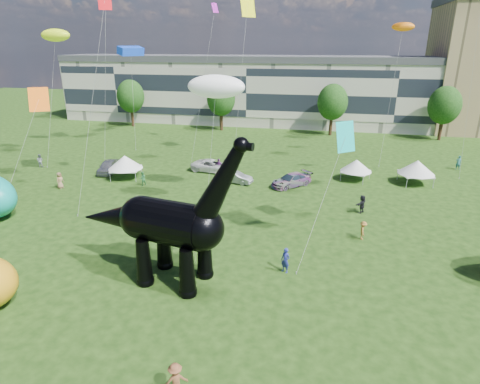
# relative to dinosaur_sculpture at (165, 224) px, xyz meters

# --- Properties ---
(ground) EXTENTS (220.00, 220.00, 0.00)m
(ground) POSITION_rel_dinosaur_sculpture_xyz_m (2.60, -3.27, -4.11)
(ground) COLOR #16330C
(ground) RESTS_ON ground
(terrace_row) EXTENTS (78.00, 11.00, 12.00)m
(terrace_row) POSITION_rel_dinosaur_sculpture_xyz_m (-5.40, 58.73, 1.89)
(terrace_row) COLOR beige
(terrace_row) RESTS_ON ground
(tree_far_left) EXTENTS (5.20, 5.20, 9.44)m
(tree_far_left) POSITION_rel_dinosaur_sculpture_xyz_m (-27.40, 49.73, 2.18)
(tree_far_left) COLOR #382314
(tree_far_left) RESTS_ON ground
(tree_mid_left) EXTENTS (5.20, 5.20, 9.44)m
(tree_mid_left) POSITION_rel_dinosaur_sculpture_xyz_m (-9.40, 49.73, 2.18)
(tree_mid_left) COLOR #382314
(tree_mid_left) RESTS_ON ground
(tree_mid_right) EXTENTS (5.20, 5.20, 9.44)m
(tree_mid_right) POSITION_rel_dinosaur_sculpture_xyz_m (10.60, 49.73, 2.18)
(tree_mid_right) COLOR #382314
(tree_mid_right) RESTS_ON ground
(tree_far_right) EXTENTS (5.20, 5.20, 9.44)m
(tree_far_right) POSITION_rel_dinosaur_sculpture_xyz_m (28.60, 49.73, 2.18)
(tree_far_right) COLOR #382314
(tree_far_right) RESTS_ON ground
(dinosaur_sculpture) EXTENTS (13.37, 4.67, 10.89)m
(dinosaur_sculpture) POSITION_rel_dinosaur_sculpture_xyz_m (0.00, 0.00, 0.00)
(dinosaur_sculpture) COLOR black
(dinosaur_sculpture) RESTS_ON ground
(car_silver) EXTENTS (2.64, 4.88, 1.58)m
(car_silver) POSITION_rel_dinosaur_sculpture_xyz_m (-16.60, 21.22, -3.32)
(car_silver) COLOR #A7A7AB
(car_silver) RESTS_ON ground
(car_grey) EXTENTS (4.27, 2.17, 1.34)m
(car_grey) POSITION_rel_dinosaur_sculpture_xyz_m (-0.04, 20.77, -3.44)
(car_grey) COLOR slate
(car_grey) RESTS_ON ground
(car_white) EXTENTS (5.76, 3.30, 1.51)m
(car_white) POSITION_rel_dinosaur_sculpture_xyz_m (-3.80, 24.40, -3.35)
(car_white) COLOR white
(car_white) RESTS_ON ground
(car_dark) EXTENTS (4.99, 5.04, 1.46)m
(car_dark) POSITION_rel_dinosaur_sculpture_xyz_m (6.48, 20.98, -3.38)
(car_dark) COLOR #595960
(car_dark) RESTS_ON ground
(gazebo_near) EXTENTS (4.66, 4.66, 2.52)m
(gazebo_near) POSITION_rel_dinosaur_sculpture_xyz_m (13.74, 24.88, -2.34)
(gazebo_near) COLOR white
(gazebo_near) RESTS_ON ground
(gazebo_far) EXTENTS (4.75, 4.75, 2.83)m
(gazebo_far) POSITION_rel_dinosaur_sculpture_xyz_m (20.45, 24.93, -2.12)
(gazebo_far) COLOR silver
(gazebo_far) RESTS_ON ground
(gazebo_left) EXTENTS (4.83, 4.83, 2.82)m
(gazebo_left) POSITION_rel_dinosaur_sculpture_xyz_m (-13.33, 19.64, -2.13)
(gazebo_left) COLOR white
(gazebo_left) RESTS_ON ground
(visitors) EXTENTS (54.32, 42.27, 1.87)m
(visitors) POSITION_rel_dinosaur_sculpture_xyz_m (0.11, 12.37, -3.23)
(visitors) COLOR navy
(visitors) RESTS_ON ground
(kites) EXTENTS (57.08, 46.43, 24.62)m
(kites) POSITION_rel_dinosaur_sculpture_xyz_m (-8.56, 22.41, 11.49)
(kites) COLOR #FA1018
(kites) RESTS_ON ground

